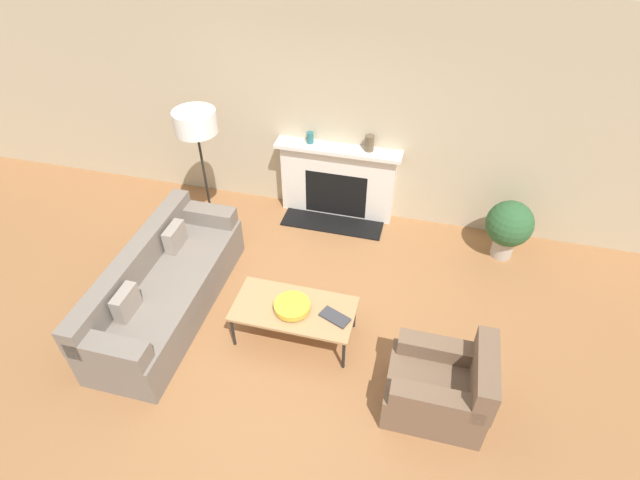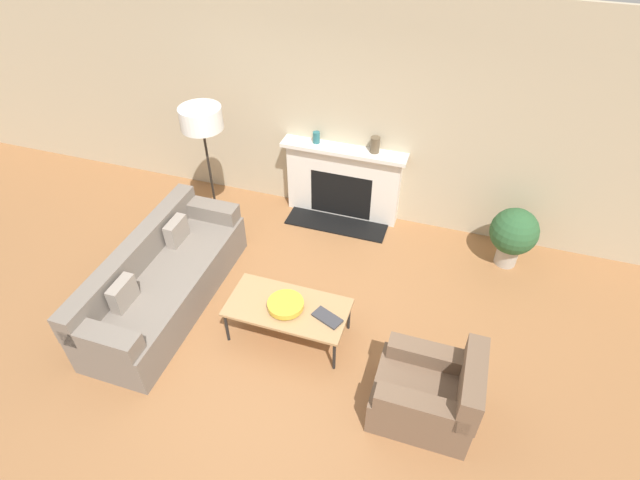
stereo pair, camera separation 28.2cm
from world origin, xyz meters
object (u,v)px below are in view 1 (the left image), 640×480
Objects in this scene: bowl at (292,306)px; mantel_vase_center_left at (369,143)px; floor_lamp at (197,130)px; potted_plant at (509,226)px; fireplace at (337,182)px; coffee_table at (294,310)px; mantel_vase_left at (310,138)px; armchair_near at (442,387)px; book at (335,317)px; couch at (164,288)px.

mantel_vase_center_left is at bearing 81.31° from bowl.
floor_lamp is 2.21× the size of potted_plant.
fireplace is 1.95m from floor_lamp.
coffee_table is (0.05, -2.20, -0.11)m from fireplace.
mantel_vase_center_left is at bearing 2.27° from fireplace.
fireplace is 0.74m from mantel_vase_center_left.
mantel_vase_left is (-0.43, 2.22, 0.71)m from coffee_table.
armchair_near is at bearing -17.09° from coffee_table.
book is 2.36m from mantel_vase_center_left.
bowl is at bearing -158.16° from book.
fireplace is at bearing -2.37° from mantel_vase_left.
floor_lamp reaches higher than mantel_vase_left.
mantel_vase_center_left is (1.88, 0.80, -0.35)m from floor_lamp.
fireplace reaches higher than coffee_table.
coffee_table is at bearing -107.09° from armchair_near.
fireplace is 2.23m from bowl.
armchair_near is at bearing -59.46° from fireplace.
mantel_vase_left is (1.12, 0.80, -0.37)m from floor_lamp.
mantel_vase_center_left is at bearing -156.13° from armchair_near.
armchair_near is 3.06m from mantel_vase_center_left.
armchair_near reaches higher than book.
fireplace reaches higher than bowl.
mantel_vase_left reaches higher than bowl.
floor_lamp is at bearing 136.77° from bowl.
mantel_vase_left is at bearing -25.53° from couch.
armchair_near is at bearing -99.35° from couch.
potted_plant is at bearing -62.99° from couch.
floor_lamp reaches higher than bowl.
book is (0.48, -2.23, -0.06)m from fireplace.
mantel_vase_center_left is (1.81, 2.20, 0.82)m from couch.
mantel_vase_center_left is at bearing 81.49° from coffee_table.
mantel_vase_center_left is (0.33, 2.22, 0.74)m from coffee_table.
potted_plant is (2.19, -0.34, -0.04)m from fireplace.
fireplace is at bearing 91.14° from bowl.
mantel_vase_left reaches higher than coffee_table.
fireplace is at bearing 27.85° from floor_lamp.
book is 0.19× the size of floor_lamp.
coffee_table is (1.47, -0.03, 0.09)m from couch.
coffee_table is 3.74× the size of book.
couch reaches higher than book.
book is at bearing -132.02° from potted_plant.
coffee_table is 3.34× the size of bowl.
floor_lamp is (-3.07, 1.89, 1.18)m from armchair_near.
armchair_near reaches higher than coffee_table.
couch is 1.82m from floor_lamp.
couch is at bearing -99.35° from armchair_near.
floor_lamp is (-1.49, -0.79, 0.98)m from fireplace.
mantel_vase_center_left is (-0.10, 2.25, 0.69)m from book.
couch is at bearing -123.06° from fireplace.
fireplace is 4.39× the size of bowl.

